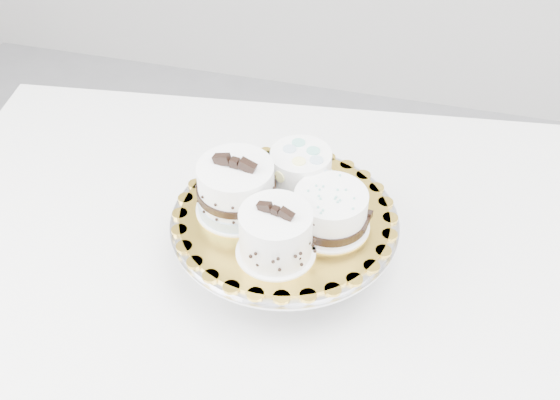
% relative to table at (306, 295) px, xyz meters
% --- Properties ---
extents(table, '(1.39, 1.01, 0.75)m').
position_rel_table_xyz_m(table, '(0.00, 0.00, 0.00)').
color(table, white).
rests_on(table, floor).
extents(cake_stand, '(0.34, 0.34, 0.09)m').
position_rel_table_xyz_m(cake_stand, '(-0.04, 0.00, 0.13)').
color(cake_stand, gray).
rests_on(cake_stand, table).
extents(cake_board, '(0.41, 0.41, 0.00)m').
position_rel_table_xyz_m(cake_board, '(-0.04, 0.00, 0.16)').
color(cake_board, '#C8842A').
rests_on(cake_board, cake_stand).
extents(cake_swirl, '(0.12, 0.12, 0.09)m').
position_rel_table_xyz_m(cake_swirl, '(-0.03, -0.07, 0.20)').
color(cake_swirl, white).
rests_on(cake_swirl, cake_board).
extents(cake_banded, '(0.12, 0.12, 0.10)m').
position_rel_table_xyz_m(cake_banded, '(-0.11, -0.00, 0.20)').
color(cake_banded, white).
rests_on(cake_banded, cake_board).
extents(cake_dots, '(0.11, 0.11, 0.07)m').
position_rel_table_xyz_m(cake_dots, '(-0.03, 0.07, 0.20)').
color(cake_dots, white).
rests_on(cake_dots, cake_board).
extents(cake_ribbon, '(0.12, 0.12, 0.06)m').
position_rel_table_xyz_m(cake_ribbon, '(0.03, -0.00, 0.19)').
color(cake_ribbon, white).
rests_on(cake_ribbon, cake_board).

